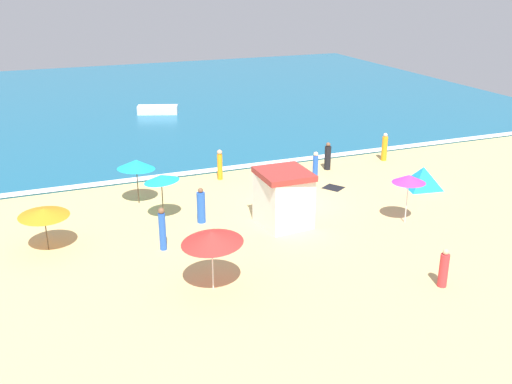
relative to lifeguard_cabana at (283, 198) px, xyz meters
name	(u,v)px	position (x,y,z in m)	size (l,w,h in m)	color
ground_plane	(292,204)	(1.48, 2.18, -1.32)	(60.00, 60.00, 0.00)	#D8B775
ocean_water	(164,98)	(1.48, 30.18, -1.27)	(60.00, 44.00, 0.10)	#196084
wave_breaker_foam	(248,166)	(1.48, 8.48, -1.21)	(57.00, 0.70, 0.01)	white
lifeguard_cabana	(283,198)	(0.00, 0.00, 0.00)	(2.25, 2.40, 2.59)	white
beach_umbrella_0	(136,164)	(-5.69, 5.12, 0.74)	(2.44, 2.42, 2.34)	#4C3823
beach_umbrella_1	(409,179)	(5.38, -1.89, 0.83)	(2.04, 2.05, 2.35)	silver
beach_umbrella_2	(212,237)	(-4.80, -4.43, 0.78)	(2.76, 2.75, 2.39)	silver
beach_umbrella_3	(161,178)	(-5.02, 2.53, 0.76)	(2.30, 2.29, 2.33)	#4C3823
beach_umbrella_4	(44,212)	(-10.25, 1.23, 0.38)	(2.84, 2.84, 1.90)	#4C3823
beach_tent	(423,177)	(9.04, 1.77, -0.74)	(2.54, 2.50, 1.16)	#1999D8
beachgoer_0	(162,229)	(-5.75, -0.54, -0.39)	(0.34, 0.34, 1.89)	blue
beachgoer_2	(328,157)	(5.72, 6.40, -0.55)	(0.44, 0.44, 1.65)	black
beachgoer_4	(444,269)	(3.16, -7.38, -0.60)	(0.40, 0.40, 1.53)	red
beachgoer_5	(220,165)	(-0.73, 7.04, -0.45)	(0.39, 0.39, 1.73)	orange
beachgoer_6	(201,207)	(-3.44, 1.62, -0.53)	(0.45, 0.45, 1.70)	blue
beachgoer_7	(315,166)	(4.31, 5.21, -0.56)	(0.33, 0.33, 1.57)	blue
beachgoer_8	(384,147)	(9.81, 6.68, -0.49)	(0.35, 0.35, 1.74)	orange
beach_towel_0	(333,188)	(4.53, 3.45, -1.31)	(1.31, 1.34, 0.01)	black
beach_towel_1	(288,186)	(2.33, 4.53, -1.31)	(1.87, 1.02, 0.01)	blue
small_boat_0	(158,110)	(-0.49, 23.88, -0.87)	(3.34, 1.97, 0.69)	white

